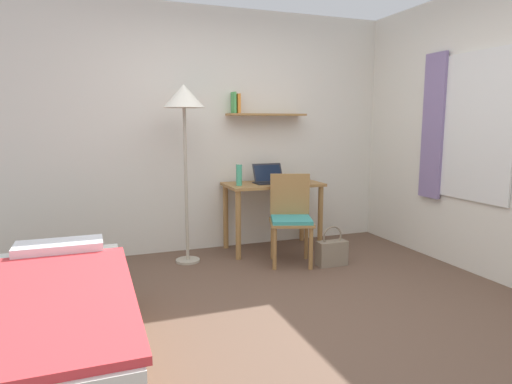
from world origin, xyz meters
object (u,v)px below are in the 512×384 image
at_px(standing_lamp, 184,106).
at_px(water_bottle, 239,175).
at_px(book_stack, 299,179).
at_px(handbag, 332,252).
at_px(desk_chair, 291,215).
at_px(desk, 273,196).
at_px(laptop, 269,178).
at_px(bed, 54,327).

xyz_separation_m(standing_lamp, water_bottle, (0.57, 0.05, -0.70)).
xyz_separation_m(book_stack, handbag, (-0.02, -0.78, -0.63)).
bearing_deg(book_stack, desk_chair, -122.89).
relative_size(book_stack, handbag, 0.62).
height_order(desk, laptop, laptop).
xyz_separation_m(desk_chair, standing_lamp, (-0.97, 0.37, 1.07)).
bearing_deg(water_bottle, book_stack, 9.23).
relative_size(desk_chair, book_stack, 3.57).
relative_size(bed, laptop, 5.96).
bearing_deg(desk, water_bottle, -170.74).
height_order(desk_chair, laptop, laptop).
height_order(desk_chair, handbag, desk_chair).
bearing_deg(standing_lamp, water_bottle, 5.37).
distance_m(desk, book_stack, 0.39).
xyz_separation_m(desk, handbag, (0.33, -0.73, -0.47)).
xyz_separation_m(bed, desk, (2.09, 1.79, 0.36)).
height_order(desk_chair, standing_lamp, standing_lamp).
relative_size(laptop, handbag, 0.86).
bearing_deg(desk, desk_chair, -91.14).
height_order(book_stack, handbag, book_stack).
bearing_deg(desk, laptop, 161.03).
xyz_separation_m(bed, book_stack, (2.43, 1.85, 0.53)).
bearing_deg(desk, standing_lamp, -173.00).
height_order(bed, laptop, laptop).
distance_m(bed, water_bottle, 2.49).
distance_m(bed, desk, 2.78).
height_order(desk_chair, water_bottle, water_bottle).
xyz_separation_m(desk, water_bottle, (-0.41, -0.07, 0.25)).
height_order(desk, water_bottle, water_bottle).
distance_m(desk_chair, laptop, 0.60).
xyz_separation_m(desk, book_stack, (0.35, 0.06, 0.17)).
height_order(bed, desk_chair, desk_chair).
distance_m(desk_chair, book_stack, 0.71).
bearing_deg(bed, standing_lamp, 56.42).
bearing_deg(book_stack, bed, -142.74).
xyz_separation_m(bed, standing_lamp, (1.11, 1.67, 1.31)).
height_order(water_bottle, handbag, water_bottle).
bearing_deg(handbag, desk, 114.29).
xyz_separation_m(desk_chair, handbag, (0.34, -0.24, -0.35)).
bearing_deg(standing_lamp, desk_chair, -21.11).
bearing_deg(laptop, handbag, -63.61).
bearing_deg(desk_chair, desk, 88.86).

